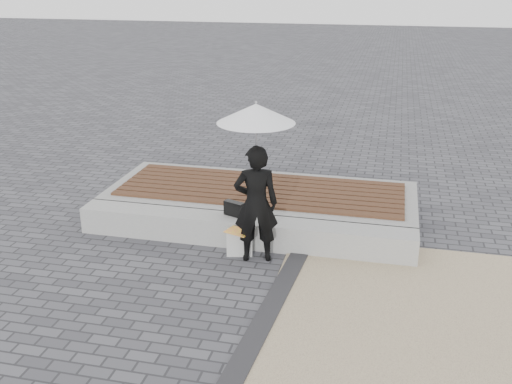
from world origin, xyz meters
The scene contains 11 objects.
ground centered at (0.00, 0.00, 0.00)m, with size 80.00×80.00×0.00m, color #4F4E54.
terrazzo_zone centered at (3.20, -0.50, 0.01)m, with size 5.00×5.00×0.02m, color #CBBA8E.
edging_band centered at (0.75, -0.50, 0.02)m, with size 0.25×5.20×0.04m, color #2A292C.
seating_ledge centered at (0.00, 1.60, 0.20)m, with size 5.00×0.45×0.40m, color #A8A9A4.
timber_platform centered at (0.00, 2.80, 0.20)m, with size 5.00×2.00×0.40m, color #9D9C98.
timber_decking centered at (0.00, 2.80, 0.42)m, with size 4.60×1.60×0.04m, color brown, non-canonical shape.
woman centered at (0.30, 1.15, 0.83)m, with size 0.60×0.40×1.65m, color black.
parasol centered at (0.30, 1.15, 2.07)m, with size 1.02×1.02×1.30m.
handbag centered at (-0.15, 1.67, 0.51)m, with size 0.31×0.11×0.22m, color black.
canvas_tote centered at (0.05, 1.22, 0.19)m, with size 0.36×0.15×0.38m, color beige.
magazine centered at (0.05, 1.17, 0.38)m, with size 0.34×0.25×0.01m, color #F04753.
Camera 1 is at (2.00, -6.07, 3.79)m, focal length 41.47 mm.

